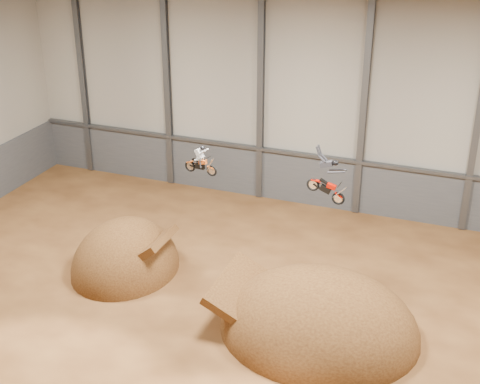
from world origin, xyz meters
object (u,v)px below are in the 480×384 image
(takeoff_ramp, at_px, (126,269))
(fmx_rider_b, at_px, (324,175))
(landing_ramp, at_px, (318,331))
(fmx_rider_a, at_px, (201,158))

(takeoff_ramp, relative_size, fmx_rider_b, 2.49)
(takeoff_ramp, height_order, landing_ramp, takeoff_ramp)
(fmx_rider_b, bearing_deg, fmx_rider_a, -168.01)
(takeoff_ramp, relative_size, fmx_rider_a, 3.66)
(landing_ramp, distance_m, fmx_rider_a, 10.12)
(landing_ramp, distance_m, fmx_rider_b, 7.50)
(takeoff_ramp, distance_m, landing_ramp, 11.60)
(takeoff_ramp, distance_m, fmx_rider_b, 12.78)
(takeoff_ramp, xyz_separation_m, fmx_rider_a, (4.69, 0.11, 7.28))
(fmx_rider_a, height_order, fmx_rider_b, fmx_rider_b)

